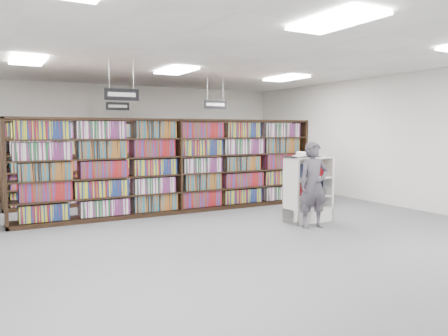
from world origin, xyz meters
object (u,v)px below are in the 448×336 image
bookshelf_row_near (177,166)px  open_book (303,155)px  endcap_display (307,199)px  shopper (314,185)px

bookshelf_row_near → open_book: bookshelf_row_near is taller
endcap_display → shopper: size_ratio=0.81×
bookshelf_row_near → open_book: bearing=-50.2°
open_book → shopper: (-0.15, -0.52, -0.53)m
bookshelf_row_near → shopper: size_ratio=4.28×
endcap_display → open_book: bearing=172.7°
bookshelf_row_near → shopper: bookshelf_row_near is taller
endcap_display → shopper: bearing=-119.5°
bookshelf_row_near → endcap_display: (1.94, -2.19, -0.60)m
endcap_display → open_book: 0.90m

